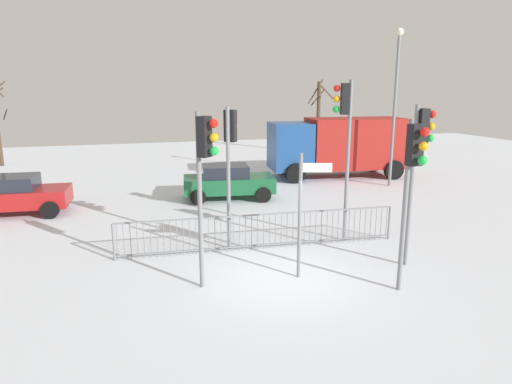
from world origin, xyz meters
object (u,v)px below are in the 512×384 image
object	(u,v)px
traffic_light_mid_left	(204,162)
traffic_light_rear_right	(230,146)
traffic_light_foreground_right	(345,125)
car_green_near	(228,181)
street_lamp	(396,93)
direction_sign_post	(302,209)
delivery_truck	(338,144)
bare_tree_left	(318,115)
traffic_light_foreground_left	(419,150)
traffic_light_mid_right	(413,168)
car_red_mid	(14,195)

from	to	relation	value
traffic_light_mid_left	traffic_light_rear_right	size ratio (longest dim) A/B	1.00
traffic_light_foreground_right	car_green_near	xyz separation A→B (m)	(-2.16, 6.22, -2.80)
street_lamp	direction_sign_post	bearing A→B (deg)	-132.70
traffic_light_foreground_right	delivery_truck	size ratio (longest dim) A/B	0.67
traffic_light_foreground_right	traffic_light_mid_left	xyz separation A→B (m)	(-4.60, -2.26, -0.53)
direction_sign_post	traffic_light_mid_left	bearing A→B (deg)	-164.05
car_green_near	bare_tree_left	size ratio (longest dim) A/B	0.76
traffic_light_mid_left	delivery_truck	distance (m)	14.84
car_green_near	traffic_light_mid_left	bearing A→B (deg)	-98.61
direction_sign_post	traffic_light_foreground_right	bearing A→B (deg)	62.57
traffic_light_foreground_right	bare_tree_left	distance (m)	19.57
traffic_light_rear_right	direction_sign_post	xyz separation A→B (m)	(1.16, -2.66, -1.28)
traffic_light_foreground_right	traffic_light_foreground_left	world-z (taller)	traffic_light_foreground_right
traffic_light_mid_right	car_green_near	bearing A→B (deg)	-86.61
traffic_light_mid_right	traffic_light_mid_left	bearing A→B (deg)	-26.59
traffic_light_foreground_right	traffic_light_mid_right	size ratio (longest dim) A/B	1.22
delivery_truck	direction_sign_post	bearing A→B (deg)	65.83
traffic_light_foreground_left	traffic_light_foreground_right	bearing A→B (deg)	-152.84
traffic_light_mid_left	car_green_near	distance (m)	9.11
traffic_light_rear_right	car_green_near	world-z (taller)	traffic_light_rear_right
traffic_light_mid_left	traffic_light_mid_right	distance (m)	4.59
traffic_light_mid_left	delivery_truck	size ratio (longest dim) A/B	0.57
traffic_light_foreground_right	direction_sign_post	xyz separation A→B (m)	(-2.22, -2.29, -1.81)
traffic_light_foreground_left	delivery_truck	xyz separation A→B (m)	(3.62, 11.71, -1.37)
traffic_light_mid_left	direction_sign_post	size ratio (longest dim) A/B	1.32
traffic_light_foreground_left	car_red_mid	world-z (taller)	traffic_light_foreground_left
street_lamp	bare_tree_left	xyz separation A→B (m)	(1.32, 11.55, -1.67)
traffic_light_mid_right	street_lamp	bearing A→B (deg)	-128.38
bare_tree_left	traffic_light_foreground_left	bearing A→B (deg)	-107.26
traffic_light_mid_right	traffic_light_foreground_right	bearing A→B (deg)	-101.36
traffic_light_foreground_right	traffic_light_mid_left	size ratio (longest dim) A/B	1.18
traffic_light_mid_left	bare_tree_left	world-z (taller)	bare_tree_left
traffic_light_mid_right	direction_sign_post	size ratio (longest dim) A/B	1.27
direction_sign_post	car_red_mid	bearing A→B (deg)	151.08
car_red_mid	direction_sign_post	bearing A→B (deg)	-42.07
bare_tree_left	street_lamp	bearing A→B (deg)	-96.52
traffic_light_mid_right	traffic_light_foreground_left	size ratio (longest dim) A/B	0.94
traffic_light_mid_right	direction_sign_post	world-z (taller)	traffic_light_mid_right
traffic_light_foreground_left	car_red_mid	xyz separation A→B (m)	(-11.29, 8.40, -2.35)
car_green_near	traffic_light_foreground_left	bearing A→B (deg)	-62.79
car_red_mid	delivery_truck	size ratio (longest dim) A/B	0.54
traffic_light_rear_right	car_red_mid	distance (m)	9.29
traffic_light_foreground_left	delivery_truck	size ratio (longest dim) A/B	0.58
traffic_light_mid_right	delivery_truck	xyz separation A→B (m)	(4.80, 13.13, -1.19)
direction_sign_post	street_lamp	xyz separation A→B (m)	(8.19, 8.88, 2.66)
traffic_light_mid_right	car_green_near	size ratio (longest dim) A/B	1.00
traffic_light_mid_left	traffic_light_rear_right	distance (m)	2.89
traffic_light_rear_right	delivery_truck	size ratio (longest dim) A/B	0.57
direction_sign_post	delivery_truck	bearing A→B (deg)	76.61
traffic_light_rear_right	street_lamp	distance (m)	11.32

